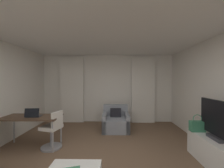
{
  "coord_description": "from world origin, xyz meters",
  "views": [
    {
      "loc": [
        0.27,
        -2.48,
        1.61
      ],
      "look_at": [
        0.2,
        1.51,
        1.52
      ],
      "focal_mm": 22.51,
      "sensor_mm": 36.0,
      "label": 1
    }
  ],
  "objects_px": {
    "desk_chair": "(53,132)",
    "laptop": "(33,115)",
    "tv_console": "(218,154)",
    "desk": "(32,119)",
    "tv_flatscreen": "(218,121)",
    "handbag_primary": "(197,126)",
    "armchair": "(116,122)"
  },
  "relations": [
    {
      "from": "armchair",
      "to": "handbag_primary",
      "type": "bearing_deg",
      "value": -41.02
    },
    {
      "from": "tv_console",
      "to": "tv_flatscreen",
      "type": "xyz_separation_m",
      "value": [
        0.0,
        0.02,
        0.6
      ]
    },
    {
      "from": "desk",
      "to": "tv_flatscreen",
      "type": "distance_m",
      "value": 3.99
    },
    {
      "from": "laptop",
      "to": "tv_console",
      "type": "distance_m",
      "value": 3.95
    },
    {
      "from": "armchair",
      "to": "handbag_primary",
      "type": "relative_size",
      "value": 2.34
    },
    {
      "from": "tv_flatscreen",
      "to": "handbag_primary",
      "type": "distance_m",
      "value": 0.49
    },
    {
      "from": "laptop",
      "to": "desk",
      "type": "bearing_deg",
      "value": 144.93
    },
    {
      "from": "desk_chair",
      "to": "handbag_primary",
      "type": "relative_size",
      "value": 2.39
    },
    {
      "from": "desk_chair",
      "to": "desk",
      "type": "bearing_deg",
      "value": 175.25
    },
    {
      "from": "desk",
      "to": "tv_console",
      "type": "bearing_deg",
      "value": -10.63
    },
    {
      "from": "laptop",
      "to": "tv_flatscreen",
      "type": "distance_m",
      "value": 3.91
    },
    {
      "from": "desk",
      "to": "desk_chair",
      "type": "distance_m",
      "value": 0.6
    },
    {
      "from": "armchair",
      "to": "tv_console",
      "type": "relative_size",
      "value": 0.69
    },
    {
      "from": "tv_console",
      "to": "desk",
      "type": "bearing_deg",
      "value": 169.37
    },
    {
      "from": "armchair",
      "to": "tv_console",
      "type": "distance_m",
      "value": 2.72
    },
    {
      "from": "tv_flatscreen",
      "to": "handbag_primary",
      "type": "bearing_deg",
      "value": 106.92
    },
    {
      "from": "desk",
      "to": "desk_chair",
      "type": "bearing_deg",
      "value": -4.75
    },
    {
      "from": "armchair",
      "to": "handbag_primary",
      "type": "height_order",
      "value": "handbag_primary"
    },
    {
      "from": "desk_chair",
      "to": "tv_flatscreen",
      "type": "xyz_separation_m",
      "value": [
        3.39,
        -0.67,
        0.47
      ]
    },
    {
      "from": "laptop",
      "to": "tv_console",
      "type": "xyz_separation_m",
      "value": [
        3.85,
        -0.69,
        -0.54
      ]
    },
    {
      "from": "desk",
      "to": "laptop",
      "type": "distance_m",
      "value": 0.14
    },
    {
      "from": "tv_flatscreen",
      "to": "laptop",
      "type": "bearing_deg",
      "value": 170.22
    },
    {
      "from": "laptop",
      "to": "tv_console",
      "type": "bearing_deg",
      "value": -10.13
    },
    {
      "from": "desk_chair",
      "to": "laptop",
      "type": "bearing_deg",
      "value": -179.57
    },
    {
      "from": "armchair",
      "to": "tv_console",
      "type": "bearing_deg",
      "value": -46.32
    },
    {
      "from": "armchair",
      "to": "handbag_primary",
      "type": "xyz_separation_m",
      "value": [
        1.75,
        -1.52,
        0.37
      ]
    },
    {
      "from": "laptop",
      "to": "handbag_primary",
      "type": "bearing_deg",
      "value": -3.75
    },
    {
      "from": "desk_chair",
      "to": "handbag_primary",
      "type": "bearing_deg",
      "value": -4.33
    },
    {
      "from": "armchair",
      "to": "tv_flatscreen",
      "type": "relative_size",
      "value": 0.92
    },
    {
      "from": "tv_console",
      "to": "handbag_primary",
      "type": "height_order",
      "value": "handbag_primary"
    },
    {
      "from": "desk",
      "to": "tv_console",
      "type": "relative_size",
      "value": 1.08
    },
    {
      "from": "laptop",
      "to": "tv_console",
      "type": "relative_size",
      "value": 0.28
    }
  ]
}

